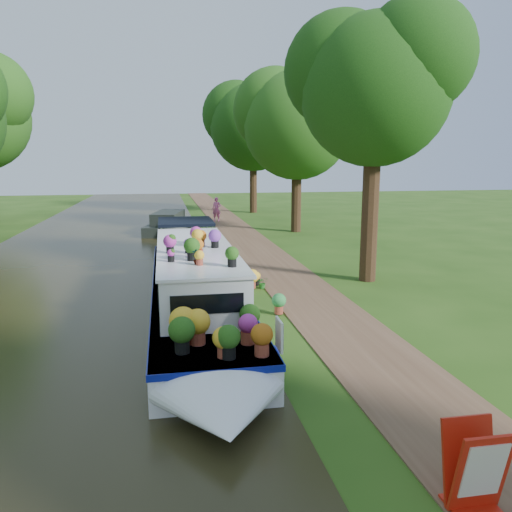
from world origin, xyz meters
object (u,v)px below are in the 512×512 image
Objects in this scene: plant_boat at (196,286)px; pedestrian_pink at (217,209)px; second_boat at (168,224)px; sandwich_board at (475,471)px.

plant_boat is 20.89m from pedestrian_pink.
plant_boat is 2.13× the size of second_boat.
pedestrian_pink is at bearing 82.39° from plant_boat.
plant_boat is 16.01m from second_boat.
plant_boat reaches higher than sandwich_board.
plant_boat is at bearing -79.51° from pedestrian_pink.
sandwich_board is (3.20, -23.94, 0.02)m from second_boat.
sandwich_board is 0.65× the size of pedestrian_pink.
plant_boat is 12.98× the size of sandwich_board.
pedestrian_pink is (0.07, 28.65, 0.33)m from sandwich_board.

